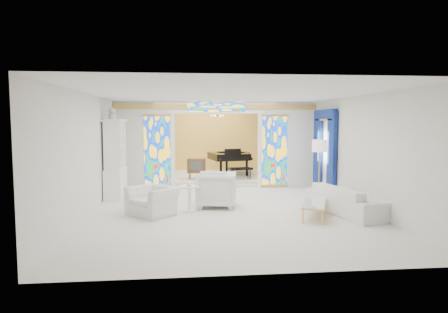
{
  "coord_description": "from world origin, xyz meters",
  "views": [
    {
      "loc": [
        -1.13,
        -11.78,
        2.31
      ],
      "look_at": [
        0.08,
        0.2,
        1.26
      ],
      "focal_mm": 32.0,
      "sensor_mm": 36.0,
      "label": 1
    }
  ],
  "objects": [
    {
      "name": "armchair_right",
      "position": [
        -0.27,
        -1.13,
        0.47
      ],
      "size": [
        1.2,
        1.17,
        0.95
      ],
      "primitive_type": "imported",
      "rotation": [
        0.0,
        0.0,
        -1.74
      ],
      "color": "white",
      "rests_on": "floor"
    },
    {
      "name": "armchair_left",
      "position": [
        -1.91,
        -1.91,
        0.35
      ],
      "size": [
        1.43,
        1.43,
        0.7
      ],
      "primitive_type": "imported",
      "rotation": [
        0.0,
        0.0,
        -0.77
      ],
      "color": "white",
      "rests_on": "floor"
    },
    {
      "name": "floor",
      "position": [
        0.0,
        0.0,
        0.0
      ],
      "size": [
        12.0,
        12.0,
        0.0
      ],
      "primitive_type": "plane",
      "color": "white",
      "rests_on": "ground"
    },
    {
      "name": "floor_lamp",
      "position": [
        2.8,
        -0.55,
        1.53
      ],
      "size": [
        0.53,
        0.53,
        1.79
      ],
      "rotation": [
        0.0,
        0.0,
        -0.26
      ],
      "color": "gold",
      "rests_on": "floor"
    },
    {
      "name": "grand_piano",
      "position": [
        0.79,
        4.34,
        0.9
      ],
      "size": [
        1.87,
        2.89,
        1.07
      ],
      "rotation": [
        0.0,
        0.0,
        0.2
      ],
      "color": "black",
      "rests_on": "alcove_platform"
    },
    {
      "name": "chandelier",
      "position": [
        0.2,
        4.0,
        2.55
      ],
      "size": [
        0.48,
        0.48,
        0.3
      ],
      "primitive_type": "cylinder",
      "color": "gold",
      "rests_on": "ceiling"
    },
    {
      "name": "china_cabinet",
      "position": [
        -3.22,
        0.6,
        1.17
      ],
      "size": [
        0.56,
        1.46,
        2.72
      ],
      "color": "white",
      "rests_on": "floor"
    },
    {
      "name": "ceiling",
      "position": [
        0.0,
        0.0,
        3.0
      ],
      "size": [
        7.0,
        12.0,
        0.02
      ],
      "primitive_type": "cube",
      "color": "white",
      "rests_on": "wall_back"
    },
    {
      "name": "partition_wall",
      "position": [
        0.0,
        2.0,
        1.65
      ],
      "size": [
        7.0,
        0.22,
        3.0
      ],
      "color": "silver",
      "rests_on": "floor"
    },
    {
      "name": "vase",
      "position": [
        -1.0,
        -1.57,
        0.75
      ],
      "size": [
        0.2,
        0.2,
        0.17
      ],
      "primitive_type": "imported",
      "rotation": [
        0.0,
        0.0,
        0.27
      ],
      "color": "white",
      "rests_on": "side_table"
    },
    {
      "name": "stained_glass_right",
      "position": [
        2.03,
        1.89,
        1.3
      ],
      "size": [
        0.9,
        0.04,
        2.4
      ],
      "primitive_type": "cube",
      "color": "gold",
      "rests_on": "partition_wall"
    },
    {
      "name": "wall_right",
      "position": [
        3.5,
        0.0,
        1.5
      ],
      "size": [
        0.02,
        12.0,
        3.0
      ],
      "primitive_type": "cube",
      "color": "silver",
      "rests_on": "floor"
    },
    {
      "name": "wall_left",
      "position": [
        -3.5,
        0.0,
        1.5
      ],
      "size": [
        0.02,
        12.0,
        3.0
      ],
      "primitive_type": "cube",
      "color": "silver",
      "rests_on": "floor"
    },
    {
      "name": "side_table",
      "position": [
        -1.0,
        -1.57,
        0.43
      ],
      "size": [
        0.67,
        0.67,
        0.66
      ],
      "rotation": [
        0.0,
        0.0,
        -0.32
      ],
      "color": "white",
      "rests_on": "floor"
    },
    {
      "name": "stained_glass_transom",
      "position": [
        0.0,
        1.89,
        2.82
      ],
      "size": [
        2.0,
        0.04,
        0.34
      ],
      "primitive_type": "cube",
      "color": "gold",
      "rests_on": "partition_wall"
    },
    {
      "name": "sofa",
      "position": [
        2.95,
        -2.27,
        0.35
      ],
      "size": [
        1.48,
        2.55,
        0.7
      ],
      "primitive_type": "imported",
      "rotation": [
        0.0,
        0.0,
        1.81
      ],
      "color": "silver",
      "rests_on": "floor"
    },
    {
      "name": "stained_glass_left",
      "position": [
        -2.03,
        1.89,
        1.3
      ],
      "size": [
        0.9,
        0.04,
        2.4
      ],
      "primitive_type": "cube",
      "color": "gold",
      "rests_on": "partition_wall"
    },
    {
      "name": "gold_curtain_back",
      "position": [
        0.0,
        5.88,
        1.5
      ],
      "size": [
        6.7,
        0.1,
        2.9
      ],
      "primitive_type": "cube",
      "color": "gold",
      "rests_on": "wall_back"
    },
    {
      "name": "wall_back",
      "position": [
        0.0,
        6.0,
        1.5
      ],
      "size": [
        7.0,
        0.02,
        3.0
      ],
      "primitive_type": "cube",
      "color": "silver",
      "rests_on": "floor"
    },
    {
      "name": "alcove_platform",
      "position": [
        0.0,
        4.1,
        0.09
      ],
      "size": [
        6.8,
        3.8,
        0.18
      ],
      "primitive_type": "cube",
      "color": "white",
      "rests_on": "floor"
    },
    {
      "name": "blue_drapes",
      "position": [
        3.4,
        0.7,
        1.58
      ],
      "size": [
        0.14,
        1.85,
        2.65
      ],
      "color": "navy",
      "rests_on": "wall_right"
    },
    {
      "name": "tv_console",
      "position": [
        -0.67,
        3.05,
        0.67
      ],
      "size": [
        0.7,
        0.52,
        0.76
      ],
      "rotation": [
        0.0,
        0.0,
        -0.13
      ],
      "color": "#55301E",
      "rests_on": "alcove_platform"
    },
    {
      "name": "wall_front",
      "position": [
        0.0,
        -6.0,
        1.5
      ],
      "size": [
        7.0,
        0.02,
        3.0
      ],
      "primitive_type": "cube",
      "color": "silver",
      "rests_on": "floor"
    },
    {
      "name": "coffee_table",
      "position": [
        2.04,
        -2.46,
        0.34
      ],
      "size": [
        1.1,
        1.73,
        0.37
      ],
      "rotation": [
        0.0,
        0.0,
        -0.38
      ],
      "color": "silver",
      "rests_on": "floor"
    }
  ]
}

